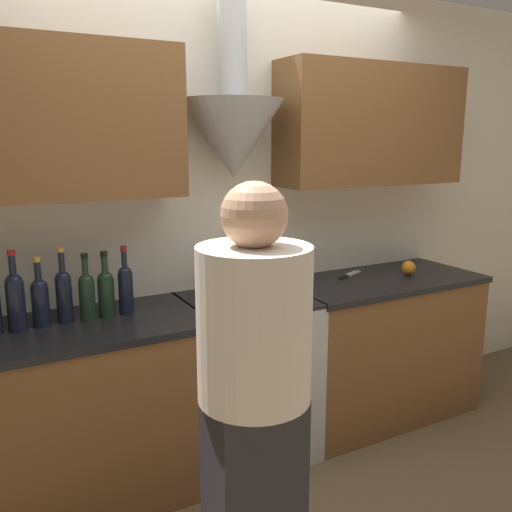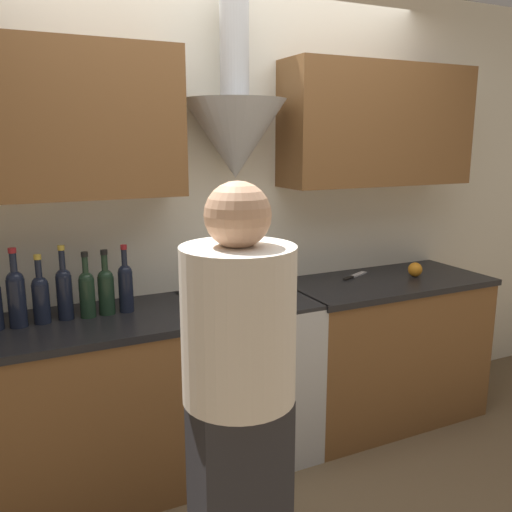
% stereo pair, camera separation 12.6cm
% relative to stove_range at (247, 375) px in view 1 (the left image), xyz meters
% --- Properties ---
extents(ground_plane, '(12.00, 12.00, 0.00)m').
position_rel_stove_range_xyz_m(ground_plane, '(0.00, -0.31, -0.45)').
color(ground_plane, brown).
extents(wall_back, '(8.40, 0.54, 2.60)m').
position_rel_stove_range_xyz_m(wall_back, '(0.01, 0.27, 1.02)').
color(wall_back, silver).
rests_on(wall_back, ground_plane).
extents(counter_left, '(1.19, 0.62, 0.89)m').
position_rel_stove_range_xyz_m(counter_left, '(-0.90, -0.00, -0.00)').
color(counter_left, brown).
rests_on(counter_left, ground_plane).
extents(counter_right, '(1.24, 0.62, 0.89)m').
position_rel_stove_range_xyz_m(counter_right, '(0.93, -0.00, -0.00)').
color(counter_right, brown).
rests_on(counter_right, ground_plane).
extents(stove_range, '(0.63, 0.60, 0.89)m').
position_rel_stove_range_xyz_m(stove_range, '(0.00, 0.00, 0.00)').
color(stove_range, '#B7BABC').
rests_on(stove_range, ground_plane).
extents(wine_bottle_3, '(0.08, 0.08, 0.36)m').
position_rel_stove_range_xyz_m(wine_bottle_3, '(-1.12, 0.05, 0.59)').
color(wine_bottle_3, black).
rests_on(wine_bottle_3, counter_left).
extents(wine_bottle_4, '(0.08, 0.08, 0.32)m').
position_rel_stove_range_xyz_m(wine_bottle_4, '(-1.02, 0.06, 0.57)').
color(wine_bottle_4, black).
rests_on(wine_bottle_4, counter_left).
extents(wine_bottle_5, '(0.07, 0.07, 0.35)m').
position_rel_stove_range_xyz_m(wine_bottle_5, '(-0.91, 0.07, 0.58)').
color(wine_bottle_5, black).
rests_on(wine_bottle_5, counter_left).
extents(wine_bottle_6, '(0.07, 0.07, 0.32)m').
position_rel_stove_range_xyz_m(wine_bottle_6, '(-0.81, 0.05, 0.57)').
color(wine_bottle_6, black).
rests_on(wine_bottle_6, counter_left).
extents(wine_bottle_7, '(0.08, 0.08, 0.32)m').
position_rel_stove_range_xyz_m(wine_bottle_7, '(-0.72, 0.06, 0.57)').
color(wine_bottle_7, black).
rests_on(wine_bottle_7, counter_left).
extents(wine_bottle_8, '(0.07, 0.07, 0.33)m').
position_rel_stove_range_xyz_m(wine_bottle_8, '(-0.63, 0.06, 0.58)').
color(wine_bottle_8, black).
rests_on(wine_bottle_8, counter_left).
extents(stock_pot, '(0.23, 0.23, 0.16)m').
position_rel_stove_range_xyz_m(stock_pot, '(-0.14, 0.01, 0.52)').
color(stock_pot, '#B7BABC').
rests_on(stock_pot, stove_range).
extents(mixing_bowl, '(0.28, 0.28, 0.08)m').
position_rel_stove_range_xyz_m(mixing_bowl, '(0.14, 0.06, 0.48)').
color(mixing_bowl, '#B7BABC').
rests_on(mixing_bowl, stove_range).
extents(orange_fruit, '(0.09, 0.09, 0.09)m').
position_rel_stove_range_xyz_m(orange_fruit, '(1.13, -0.02, 0.49)').
color(orange_fruit, orange).
rests_on(orange_fruit, counter_right).
extents(chefs_knife, '(0.24, 0.13, 0.01)m').
position_rel_stove_range_xyz_m(chefs_knife, '(0.79, 0.14, 0.45)').
color(chefs_knife, silver).
rests_on(chefs_knife, counter_right).
extents(person_foreground_left, '(0.37, 0.37, 1.60)m').
position_rel_stove_range_xyz_m(person_foreground_left, '(-0.51, -1.03, 0.43)').
color(person_foreground_left, '#28282D').
rests_on(person_foreground_left, ground_plane).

